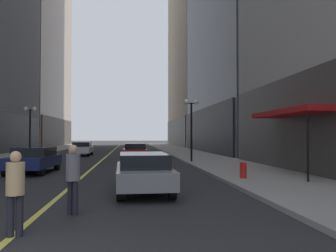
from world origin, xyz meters
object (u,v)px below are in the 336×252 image
object	(u,v)px
car_navy	(34,159)
traffic_light_near_right	(295,40)
car_grey	(143,171)
pedestrian_in_tan_trench	(15,187)
pedestrian_in_grey_suit	(73,174)
street_lamp_left_far	(30,120)
street_lamp_right_mid	(191,116)
fire_hydrant_right	(243,172)
car_white	(82,148)
car_red	(135,151)

from	to	relation	value
car_navy	traffic_light_near_right	world-z (taller)	traffic_light_near_right
car_navy	car_grey	bearing A→B (deg)	-51.49
pedestrian_in_tan_trench	pedestrian_in_grey_suit	distance (m)	1.94
street_lamp_left_far	street_lamp_right_mid	size ratio (longest dim) A/B	1.00
car_grey	street_lamp_left_far	world-z (taller)	street_lamp_left_far
pedestrian_in_grey_suit	street_lamp_left_far	xyz separation A→B (m)	(-7.25, 22.56, 2.27)
pedestrian_in_tan_trench	fire_hydrant_right	distance (m)	9.98
traffic_light_near_right	street_lamp_right_mid	bearing A→B (deg)	86.56
car_navy	car_white	bearing A→B (deg)	88.84
car_grey	traffic_light_near_right	distance (m)	6.95
car_white	pedestrian_in_grey_suit	size ratio (longest dim) A/B	2.53
pedestrian_in_grey_suit	street_lamp_right_mid	world-z (taller)	street_lamp_right_mid
car_navy	pedestrian_in_grey_suit	bearing A→B (deg)	-70.40
car_red	pedestrian_in_tan_trench	world-z (taller)	pedestrian_in_tan_trench
car_red	traffic_light_near_right	bearing A→B (deg)	-82.55
car_navy	street_lamp_right_mid	distance (m)	10.74
car_grey	street_lamp_right_mid	size ratio (longest dim) A/B	1.08
car_grey	fire_hydrant_right	distance (m)	4.80
car_navy	pedestrian_in_grey_suit	size ratio (longest dim) A/B	2.58
street_lamp_right_mid	traffic_light_near_right	bearing A→B (deg)	-93.44
car_grey	car_red	xyz separation A→B (m)	(-0.10, 15.70, -0.00)
car_white	pedestrian_in_tan_trench	bearing A→B (deg)	-84.87
car_red	pedestrian_in_grey_suit	size ratio (longest dim) A/B	2.41
pedestrian_in_tan_trench	fire_hydrant_right	xyz separation A→B (m)	(6.84, 7.25, -0.54)
car_red	car_white	bearing A→B (deg)	126.28
car_white	street_lamp_right_mid	size ratio (longest dim) A/B	0.97
traffic_light_near_right	pedestrian_in_tan_trench	bearing A→B (deg)	173.34
street_lamp_right_mid	street_lamp_left_far	bearing A→B (deg)	149.71
street_lamp_left_far	fire_hydrant_right	world-z (taller)	street_lamp_left_far
street_lamp_right_mid	pedestrian_in_grey_suit	bearing A→B (deg)	-110.21
car_red	fire_hydrant_right	bearing A→B (deg)	-72.15
car_grey	car_white	size ratio (longest dim) A/B	1.12
car_navy	pedestrian_in_tan_trench	world-z (taller)	pedestrian_in_tan_trench
car_white	street_lamp_right_mid	xyz separation A→B (m)	(8.81, -10.65, 2.54)
car_white	street_lamp_left_far	bearing A→B (deg)	-141.52
street_lamp_right_mid	car_white	bearing A→B (deg)	129.61
car_white	traffic_light_near_right	distance (m)	29.33
car_white	traffic_light_near_right	size ratio (longest dim) A/B	0.76
street_lamp_left_far	car_white	bearing A→B (deg)	38.48
car_white	pedestrian_in_tan_trench	world-z (taller)	pedestrian_in_tan_trench
traffic_light_near_right	street_lamp_right_mid	distance (m)	17.51
car_grey	pedestrian_in_grey_suit	distance (m)	3.74
pedestrian_in_grey_suit	fire_hydrant_right	size ratio (longest dim) A/B	2.12
car_navy	fire_hydrant_right	size ratio (longest dim) A/B	5.46
car_white	car_grey	bearing A→B (deg)	-77.28
pedestrian_in_tan_trench	car_grey	bearing A→B (deg)	62.62
car_navy	street_lamp_right_mid	bearing A→B (deg)	28.96
fire_hydrant_right	pedestrian_in_tan_trench	bearing A→B (deg)	-133.35
pedestrian_in_tan_trench	traffic_light_near_right	distance (m)	6.02
pedestrian_in_grey_suit	traffic_light_near_right	xyz separation A→B (m)	(4.50, -2.39, 2.76)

